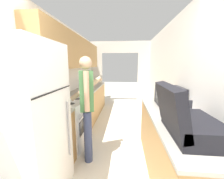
% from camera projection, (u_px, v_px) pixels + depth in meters
% --- Properties ---
extents(wall_left, '(0.38, 7.32, 2.50)m').
position_uv_depth(wall_left, '(65.00, 67.00, 3.06)').
color(wall_left, white).
rests_on(wall_left, ground_plane).
extents(wall_right, '(0.06, 7.32, 2.50)m').
position_uv_depth(wall_right, '(180.00, 83.00, 2.48)').
color(wall_right, white).
rests_on(wall_right, ground_plane).
extents(wall_far_with_doorway, '(2.76, 0.06, 2.50)m').
position_uv_depth(wall_far_with_doorway, '(120.00, 69.00, 5.59)').
color(wall_far_with_doorway, white).
rests_on(wall_far_with_doorway, ground_plane).
extents(counter_left, '(0.62, 3.59, 0.90)m').
position_uv_depth(counter_left, '(87.00, 104.00, 4.05)').
color(counter_left, '#B2844C').
rests_on(counter_left, ground_plane).
extents(counter_right, '(0.62, 2.01, 0.90)m').
position_uv_depth(counter_right, '(171.00, 146.00, 1.92)').
color(counter_right, '#B2844C').
rests_on(counter_right, ground_plane).
extents(refrigerator, '(0.70, 0.76, 1.82)m').
position_uv_depth(refrigerator, '(28.00, 126.00, 1.52)').
color(refrigerator, white).
rests_on(refrigerator, ground_plane).
extents(range_oven, '(0.66, 0.79, 1.04)m').
position_uv_depth(range_oven, '(68.00, 123.00, 2.68)').
color(range_oven, white).
rests_on(range_oven, ground_plane).
extents(person, '(0.54, 0.44, 1.70)m').
position_uv_depth(person, '(87.00, 106.00, 2.21)').
color(person, '#384266').
rests_on(person, ground_plane).
extents(suitcase, '(0.53, 0.66, 0.50)m').
position_uv_depth(suitcase, '(185.00, 120.00, 1.32)').
color(suitcase, black).
rests_on(suitcase, counter_right).
extents(microwave, '(0.39, 0.49, 0.31)m').
position_uv_depth(microwave, '(169.00, 96.00, 2.31)').
color(microwave, black).
rests_on(microwave, counter_right).
extents(book_stack, '(0.21, 0.28, 0.05)m').
position_uv_depth(book_stack, '(172.00, 113.00, 1.87)').
color(book_stack, red).
rests_on(book_stack, counter_right).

